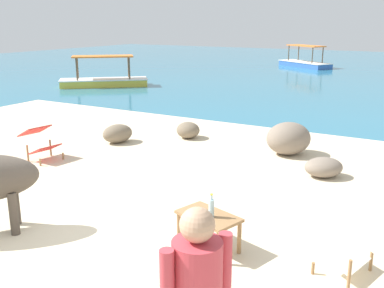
{
  "coord_description": "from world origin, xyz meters",
  "views": [
    {
      "loc": [
        3.41,
        -3.87,
        2.74
      ],
      "look_at": [
        -0.49,
        3.0,
        0.55
      ],
      "focal_mm": 41.85,
      "sensor_mm": 36.0,
      "label": 1
    }
  ],
  "objects": [
    {
      "name": "shore_rock_flat",
      "position": [
        0.73,
        4.9,
        0.38
      ],
      "size": [
        1.22,
        1.22,
        0.68
      ],
      "primitive_type": "ellipsoid",
      "rotation": [
        0.0,
        0.0,
        0.82
      ],
      "color": "gray",
      "rests_on": "sand_beach"
    },
    {
      "name": "bottle",
      "position": [
        1.2,
        0.49,
        0.6
      ],
      "size": [
        0.07,
        0.07,
        0.3
      ],
      "color": "#A3C6D1",
      "rests_on": "low_bench_table"
    },
    {
      "name": "deck_chair_far",
      "position": [
        -3.47,
        2.11,
        0.42
      ],
      "size": [
        0.84,
        0.65,
        0.68
      ],
      "rotation": [
        0.0,
        0.0,
        6.12
      ],
      "color": "olive",
      "rests_on": "sand_beach"
    },
    {
      "name": "shore_rock_large",
      "position": [
        -2.94,
        3.88,
        0.25
      ],
      "size": [
        0.73,
        0.85,
        0.42
      ],
      "primitive_type": "ellipsoid",
      "rotation": [
        0.0,
        0.0,
        1.22
      ],
      "color": "#756651",
      "rests_on": "sand_beach"
    },
    {
      "name": "shore_rock_small",
      "position": [
        -1.75,
        5.03,
        0.23
      ],
      "size": [
        0.76,
        0.75,
        0.38
      ],
      "primitive_type": "ellipsoid",
      "rotation": [
        0.0,
        0.0,
        2.61
      ],
      "color": "#756651",
      "rests_on": "sand_beach"
    },
    {
      "name": "deck_chair_near",
      "position": [
        2.83,
        0.74,
        0.42
      ],
      "size": [
        0.88,
        0.72,
        0.68
      ],
      "rotation": [
        0.0,
        0.0,
        2.86
      ],
      "color": "olive",
      "rests_on": "sand_beach"
    },
    {
      "name": "boat_blue",
      "position": [
        -4.16,
        23.23,
        0.29
      ],
      "size": [
        3.69,
        3.01,
        1.29
      ],
      "rotation": [
        0.0,
        0.0,
        2.55
      ],
      "color": "#3866B7",
      "rests_on": "water_surface"
    },
    {
      "name": "shore_rock_medium",
      "position": [
        1.72,
        3.86,
        0.22
      ],
      "size": [
        0.86,
        0.84,
        0.35
      ],
      "primitive_type": "ellipsoid",
      "rotation": [
        0.0,
        0.0,
        0.66
      ],
      "color": "gray",
      "rests_on": "sand_beach"
    },
    {
      "name": "boat_yellow",
      "position": [
        -9.32,
        10.91,
        0.29
      ],
      "size": [
        3.54,
        3.26,
        1.29
      ],
      "rotation": [
        0.0,
        0.0,
        0.71
      ],
      "color": "gold",
      "rests_on": "water_surface"
    },
    {
      "name": "sand_beach",
      "position": [
        0.0,
        0.0,
        0.02
      ],
      "size": [
        18.0,
        14.0,
        0.04
      ],
      "primitive_type": "cube",
      "color": "beige",
      "rests_on": "ground"
    },
    {
      "name": "low_bench_table",
      "position": [
        1.14,
        0.54,
        0.41
      ],
      "size": [
        0.86,
        0.65,
        0.44
      ],
      "rotation": [
        0.0,
        0.0,
        -0.3
      ],
      "color": "olive",
      "rests_on": "sand_beach"
    },
    {
      "name": "water_surface",
      "position": [
        0.0,
        22.0,
        0.0
      ],
      "size": [
        60.0,
        36.0,
        0.03
      ],
      "primitive_type": "cube",
      "color": "teal",
      "rests_on": "ground"
    }
  ]
}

